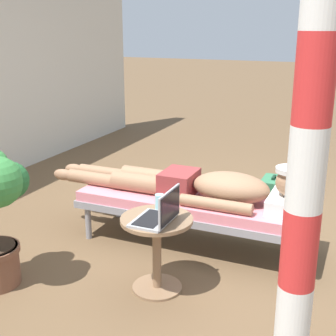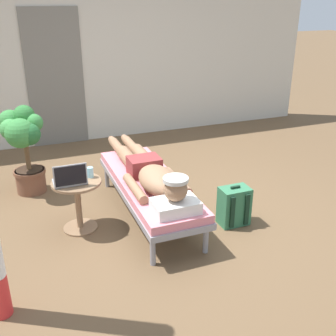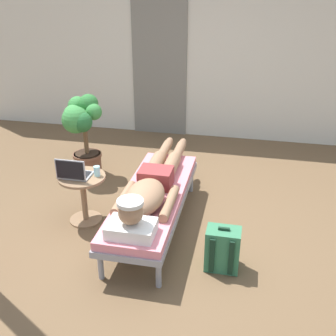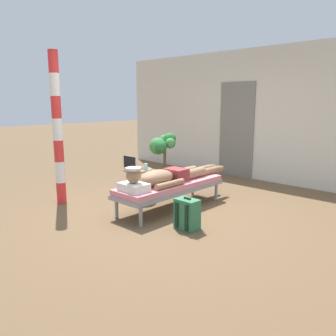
% 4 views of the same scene
% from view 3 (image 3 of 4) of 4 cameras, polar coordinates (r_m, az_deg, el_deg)
% --- Properties ---
extents(ground_plane, '(40.00, 40.00, 0.00)m').
position_cam_3_polar(ground_plane, '(4.20, -0.35, -9.56)').
color(ground_plane, brown).
extents(house_wall_back, '(7.60, 0.20, 2.70)m').
position_cam_3_polar(house_wall_back, '(6.45, 4.02, 16.16)').
color(house_wall_back, beige).
rests_on(house_wall_back, ground).
extents(house_door_panel, '(0.84, 0.03, 2.04)m').
position_cam_3_polar(house_door_panel, '(6.51, -1.16, 13.34)').
color(house_door_panel, slate).
rests_on(house_door_panel, ground).
extents(lounge_chair, '(0.61, 1.90, 0.42)m').
position_cam_3_polar(lounge_chair, '(4.17, -2.07, -4.20)').
color(lounge_chair, gray).
rests_on(lounge_chair, ground).
extents(person_reclining, '(0.53, 2.17, 0.33)m').
position_cam_3_polar(person_reclining, '(4.03, -2.35, -2.55)').
color(person_reclining, white).
rests_on(person_reclining, lounge_chair).
extents(side_table, '(0.48, 0.48, 0.52)m').
position_cam_3_polar(side_table, '(4.38, -11.55, -3.06)').
color(side_table, '#8C6B4C').
rests_on(side_table, ground).
extents(laptop, '(0.31, 0.24, 0.23)m').
position_cam_3_polar(laptop, '(4.26, -12.83, -0.64)').
color(laptop, '#A5A8AD').
rests_on(laptop, side_table).
extents(drink_glass, '(0.06, 0.06, 0.10)m').
position_cam_3_polar(drink_glass, '(4.26, -9.72, -0.41)').
color(drink_glass, '#99D8E5').
rests_on(drink_glass, side_table).
extents(backpack, '(0.30, 0.26, 0.42)m').
position_cam_3_polar(backpack, '(3.76, 7.50, -10.97)').
color(backpack, '#33724C').
rests_on(backpack, ground).
extents(potted_plant, '(0.48, 0.58, 1.03)m').
position_cam_3_polar(potted_plant, '(5.28, -11.69, 5.40)').
color(potted_plant, brown).
rests_on(potted_plant, ground).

